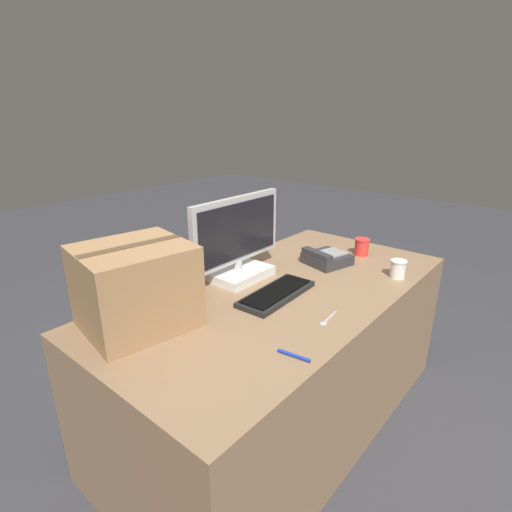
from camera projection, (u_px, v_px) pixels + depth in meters
The scene contains 10 objects.
ground_plane at pixel (280, 414), 2.09m from camera, with size 12.00×12.00×0.00m, color #38383D.
office_desk at pixel (281, 355), 1.97m from camera, with size 1.80×0.90×0.72m.
monitor at pixel (237, 246), 1.92m from camera, with size 0.57×0.24×0.40m.
keyboard at pixel (277, 293), 1.77m from camera, with size 0.41×0.18×0.03m.
desk_phone at pixel (326, 258), 2.14m from camera, with size 0.25×0.25×0.08m.
paper_cup_left at pixel (398, 269), 1.96m from camera, with size 0.08×0.08×0.09m.
paper_cup_right at pixel (362, 247), 2.27m from camera, with size 0.08×0.08×0.10m.
spoon at pixel (326, 321), 1.56m from camera, with size 0.14×0.03×0.00m.
cardboard_box at pixel (136, 286), 1.49m from camera, with size 0.44×0.41×0.32m.
pen_marker at pixel (294, 355), 1.33m from camera, with size 0.03×0.12×0.01m.
Camera 1 is at (-1.37, -0.99, 1.50)m, focal length 28.00 mm.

